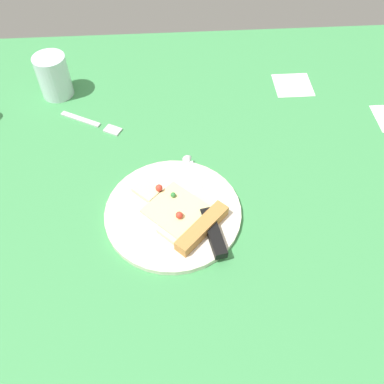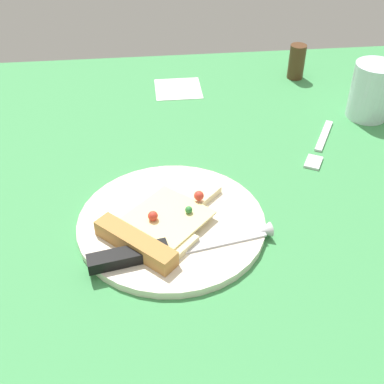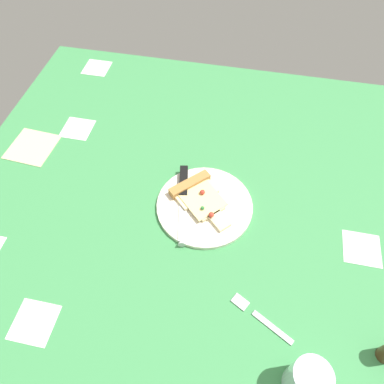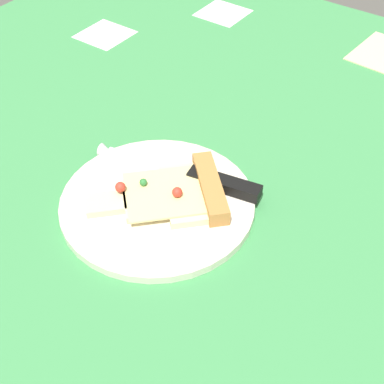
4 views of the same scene
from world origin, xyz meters
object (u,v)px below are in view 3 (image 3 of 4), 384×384
(knife, at_px, (183,195))
(napkin, at_px, (32,147))
(fork, at_px, (259,316))
(plate, at_px, (205,206))
(drinking_glass, at_px, (307,380))
(pizza_slice, at_px, (199,196))

(knife, xyz_separation_m, napkin, (0.49, -0.10, -0.02))
(knife, bearing_deg, fork, 119.08)
(plate, bearing_deg, drinking_glass, 124.82)
(napkin, bearing_deg, plate, 168.81)
(knife, relative_size, drinking_glass, 2.40)
(plate, xyz_separation_m, drinking_glass, (-0.26, 0.37, 0.04))
(plate, height_order, fork, plate)
(napkin, bearing_deg, fork, 152.80)
(fork, distance_m, napkin, 0.80)
(plate, relative_size, pizza_slice, 1.42)
(fork, xyz_separation_m, napkin, (0.72, -0.37, -0.00))
(pizza_slice, bearing_deg, napkin, -55.46)
(fork, bearing_deg, drinking_glass, -112.37)
(plate, bearing_deg, napkin, -11.19)
(plate, distance_m, knife, 0.06)
(napkin, bearing_deg, pizza_slice, 170.30)
(knife, bearing_deg, drinking_glass, 118.77)
(plate, height_order, knife, knife)
(drinking_glass, xyz_separation_m, napkin, (0.81, -0.48, -0.05))
(plate, height_order, drinking_glass, drinking_glass)
(pizza_slice, bearing_deg, drinking_glass, 79.66)
(knife, height_order, fork, knife)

